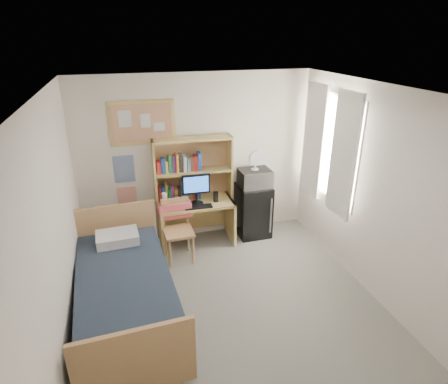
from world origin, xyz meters
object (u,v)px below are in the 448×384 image
object	(u,v)px
mini_fridge	(253,210)
monitor	(196,190)
bulletin_board	(142,123)
bed	(126,295)
desk_fan	(255,161)
microwave	(255,178)
desk	(197,223)
desk_chair	(179,231)
speaker_left	(177,201)
speaker_right	(216,197)

from	to	relation	value
mini_fridge	monitor	bearing A→B (deg)	-174.91
bulletin_board	monitor	world-z (taller)	bulletin_board
bed	desk_fan	size ratio (longest dim) A/B	7.35
mini_fridge	bed	bearing A→B (deg)	-145.82
desk_fan	bed	bearing A→B (deg)	-146.19
monitor	microwave	xyz separation A→B (m)	(0.95, 0.07, 0.06)
bed	desk_fan	xyz separation A→B (m)	(2.10, 1.43, 0.99)
desk	desk_chair	size ratio (longest dim) A/B	1.25
desk	bed	size ratio (longest dim) A/B	0.53
monitor	desk	bearing A→B (deg)	90.00
desk	monitor	bearing A→B (deg)	-90.00
bulletin_board	desk_chair	distance (m)	1.64
bulletin_board	microwave	xyz separation A→B (m)	(1.64, -0.28, -0.92)
desk_chair	bed	world-z (taller)	desk_chair
monitor	speaker_left	bearing A→B (deg)	180.00
speaker_left	desk_fan	xyz separation A→B (m)	(1.25, 0.07, 0.50)
bulletin_board	speaker_left	distance (m)	1.24
desk	desk_fan	distance (m)	1.33
speaker_left	speaker_right	bearing A→B (deg)	-0.00
microwave	monitor	bearing A→B (deg)	-176.11
bulletin_board	desk	bearing A→B (deg)	-22.93
bed	speaker_left	xyz separation A→B (m)	(0.85, 1.37, 0.50)
microwave	speaker_right	bearing A→B (deg)	-173.57
speaker_right	desk_fan	world-z (taller)	desk_fan
monitor	microwave	distance (m)	0.96
desk	monitor	size ratio (longest dim) A/B	2.53
speaker_right	microwave	distance (m)	0.69
desk	bed	bearing A→B (deg)	-127.77
desk_chair	monitor	size ratio (longest dim) A/B	2.03
bulletin_board	desk_chair	size ratio (longest dim) A/B	1.03
desk	desk_fan	bearing A→B (deg)	1.98
monitor	speaker_right	world-z (taller)	monitor
bulletin_board	microwave	distance (m)	1.90
bulletin_board	desk_fan	size ratio (longest dim) A/B	3.22
desk_chair	mini_fridge	xyz separation A→B (m)	(1.30, 0.41, -0.03)
bulletin_board	desk_fan	world-z (taller)	bulletin_board
speaker_left	desk_fan	world-z (taller)	desk_fan
bed	mini_fridge	bearing A→B (deg)	31.77
monitor	desk_fan	bearing A→B (deg)	5.58
bulletin_board	mini_fridge	size ratio (longest dim) A/B	1.09
desk	speaker_right	size ratio (longest dim) A/B	7.11
speaker_left	microwave	xyz separation A→B (m)	(1.25, 0.07, 0.21)
desk	monitor	xyz separation A→B (m)	(-0.00, -0.06, 0.58)
microwave	mini_fridge	bearing A→B (deg)	90.00
mini_fridge	microwave	bearing A→B (deg)	-90.00
bulletin_board	mini_fridge	distance (m)	2.23
bed	desk_chair	bearing A→B (deg)	49.41
bulletin_board	bed	bearing A→B (deg)	-105.19
desk_chair	microwave	world-z (taller)	microwave
bed	monitor	world-z (taller)	monitor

